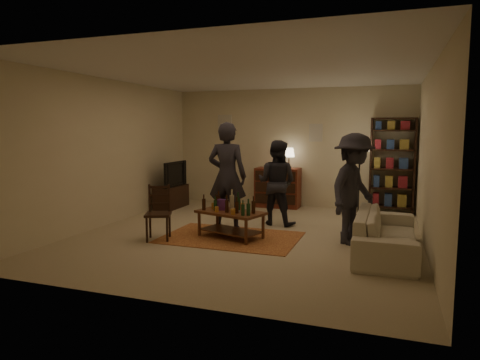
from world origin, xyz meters
The scene contains 13 objects.
floor centered at (0.00, 0.00, 0.00)m, with size 6.00×6.00×0.00m, color #C6B793.
room_shell centered at (-0.65, 2.98, 1.81)m, with size 6.00×6.00×6.00m.
rug centered at (-0.22, -0.28, 0.01)m, with size 2.20×1.50×0.01m, color maroon.
coffee_table centered at (-0.22, -0.28, 0.40)m, with size 1.21×0.88×0.78m.
dining_chair centered at (-1.28, -0.75, 0.47)m, with size 0.51×0.51×0.91m.
tv_stand centered at (-2.44, 1.80, 0.38)m, with size 0.40×1.00×1.06m.
dresser centered at (-0.19, 2.71, 0.48)m, with size 1.00×0.50×1.36m.
bookshelf centered at (2.25, 2.78, 1.03)m, with size 0.90×0.34×2.02m.
floor_lamp centered at (1.63, 2.17, 1.37)m, with size 0.36×0.36×1.62m.
sofa centered at (2.20, -0.40, 0.30)m, with size 2.08×0.81×0.61m, color beige.
person_left centered at (-0.49, 0.26, 0.95)m, with size 0.69×0.46×1.90m, color #25232B.
person_right centered at (0.23, 0.95, 0.79)m, with size 0.77×0.60×1.58m, color #23242A.
person_by_sofa centered at (1.70, 0.02, 0.86)m, with size 1.11×0.64×1.72m, color #27272F.
Camera 1 is at (2.22, -6.71, 1.77)m, focal length 32.00 mm.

